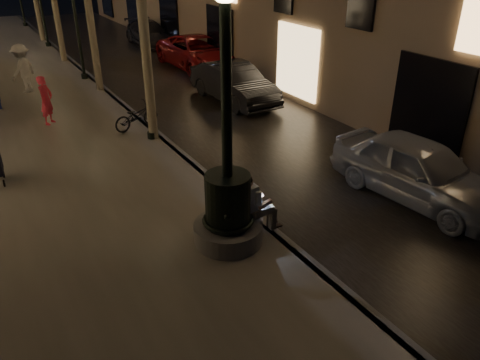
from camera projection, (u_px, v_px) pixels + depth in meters
ground at (99, 87)px, 20.04m from camera, size 120.00×120.00×0.00m
cobble_lane at (164, 78)px, 21.40m from camera, size 6.00×45.00×0.02m
curb_strip at (99, 85)px, 19.99m from camera, size 0.25×45.00×0.20m
fountain_lamppost at (228, 198)px, 9.13m from camera, size 1.40×1.40×5.21m
seated_man_laptop at (254, 202)px, 9.54m from camera, size 1.01×0.34×1.38m
lamp_curb_a at (143, 37)px, 13.08m from camera, size 0.36×0.36×4.81m
lamp_curb_b at (74, 5)px, 19.17m from camera, size 0.36×0.36×4.81m
car_front at (419, 170)px, 11.24m from camera, size 2.24×4.61×1.52m
car_second at (234, 83)px, 17.98m from camera, size 1.68×4.48×1.46m
car_third at (198, 52)px, 22.70m from camera, size 2.57×5.45×1.50m
car_rear at (149, 34)px, 27.55m from camera, size 2.18×4.74×1.34m
pedestrian_red at (46, 100)px, 15.25m from camera, size 0.67×0.69×1.60m
pedestrian_white at (23, 69)px, 18.31m from camera, size 1.36×1.36×1.89m
bicycle at (136, 116)px, 15.02m from camera, size 1.69×0.93×0.84m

